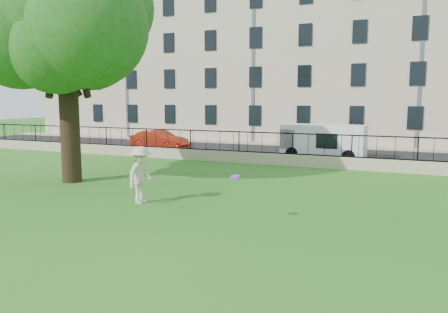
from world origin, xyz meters
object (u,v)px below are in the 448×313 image
at_px(man, 141,175).
at_px(frisbee, 235,177).
at_px(red_sedan, 159,140).
at_px(white_van, 323,142).
at_px(tree, 64,18).

height_order(man, frisbee, man).
height_order(red_sedan, white_van, white_van).
xyz_separation_m(red_sedan, white_van, (11.17, 0.05, 0.32)).
bearing_deg(man, frisbee, -104.57).
height_order(tree, white_van, tree).
xyz_separation_m(tree, man, (5.04, -2.16, -5.79)).
height_order(tree, man, tree).
bearing_deg(red_sedan, frisbee, -136.85).
bearing_deg(red_sedan, man, -145.50).
bearing_deg(white_van, man, -102.38).
relative_size(tree, frisbee, 37.56).
distance_m(tree, white_van, 15.34).
distance_m(man, white_van, 13.99).
bearing_deg(white_van, tree, -124.76).
bearing_deg(tree, red_sedan, 103.28).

